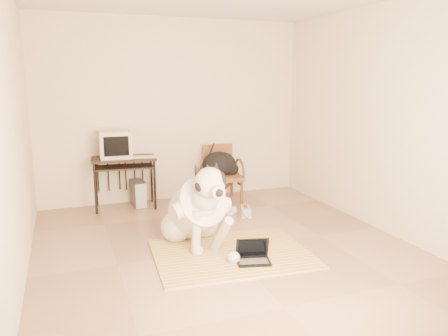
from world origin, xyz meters
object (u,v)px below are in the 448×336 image
computer_desk (124,165)px  crt_monitor (115,144)px  laptop (253,256)px  backpack (221,165)px  dog (197,210)px  rattan_chair (221,173)px  pc_tower (138,193)px

computer_desk → crt_monitor: bearing=163.3°
laptop → backpack: size_ratio=0.69×
crt_monitor → dog: bearing=-69.9°
laptop → rattan_chair: (0.50, 2.30, 0.34)m
crt_monitor → laptop: bearing=-67.0°
pc_tower → backpack: (1.21, -0.21, 0.37)m
crt_monitor → backpack: 1.56m
dog → backpack: size_ratio=2.52×
laptop → pc_tower: size_ratio=0.94×
backpack → pc_tower: bearing=170.4°
laptop → computer_desk: (-0.92, 2.39, 0.55)m
computer_desk → crt_monitor: (-0.11, 0.03, 0.29)m
laptop → crt_monitor: size_ratio=0.87×
pc_tower → rattan_chair: (1.24, -0.13, 0.23)m
rattan_chair → pc_tower: bearing=174.0°
dog → laptop: bearing=-59.5°
computer_desk → pc_tower: (0.19, 0.04, -0.44)m
computer_desk → pc_tower: 0.48m
laptop → pc_tower: 2.55m
pc_tower → laptop: bearing=-73.1°
laptop → crt_monitor: bearing=113.0°
rattan_chair → backpack: size_ratio=1.50×
dog → computer_desk: size_ratio=1.52×
laptop → dog: bearing=120.5°
rattan_chair → crt_monitor: bearing=175.6°
laptop → crt_monitor: 2.77m
laptop → rattan_chair: bearing=77.6°
backpack → dog: bearing=-118.4°
crt_monitor → rattan_chair: size_ratio=0.53×
rattan_chair → backpack: 0.16m
crt_monitor → pc_tower: bearing=2.2°
dog → laptop: dog is taller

